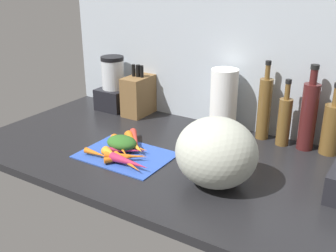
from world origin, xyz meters
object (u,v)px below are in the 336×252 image
object	(u,v)px
carrot_4	(132,139)
carrot_2	(135,140)
knife_block	(139,95)
paper_towel_roll	(224,101)
carrot_8	(136,147)
carrot_10	(135,147)
cutting_board	(126,155)
bottle_1	(284,120)
bottle_0	(264,108)
winter_squash	(216,152)
carrot_9	(125,150)
carrot_1	(126,156)
carrot_0	(96,153)
bottle_3	(332,128)
carrot_7	(129,162)
bottle_2	(309,115)
blender_appliance	(114,87)
carrot_3	(127,162)
carrot_11	(120,146)
carrot_6	(113,156)
carrot_5	(125,158)

from	to	relation	value
carrot_4	carrot_2	bearing A→B (deg)	31.07
knife_block	paper_towel_roll	xyz separation A→B (cm)	(43.04, 0.59, 4.24)
carrot_8	carrot_10	world-z (taller)	carrot_8
cutting_board	carrot_8	xyz separation A→B (cm)	(1.79, 4.10, 2.15)
paper_towel_roll	bottle_1	world-z (taller)	paper_towel_roll
bottle_0	winter_squash	bearing A→B (deg)	-89.54
carrot_4	carrot_9	bearing A→B (deg)	-68.88
carrot_1	carrot_4	xyz separation A→B (cm)	(-6.93, 12.68, 0.25)
cutting_board	carrot_0	world-z (taller)	carrot_0
carrot_1	paper_towel_roll	bearing A→B (deg)	68.68
bottle_3	carrot_7	bearing A→B (deg)	-138.02
carrot_1	bottle_3	size ratio (longest dim) A/B	0.57
carrot_0	bottle_2	xyz separation A→B (cm)	(62.09, 49.29, 11.83)
carrot_0	bottle_3	world-z (taller)	bottle_3
carrot_4	carrot_7	distance (cm)	19.87
bottle_2	bottle_3	distance (cm)	9.36
carrot_0	blender_appliance	xyz separation A→B (cm)	(-29.72, 46.83, 9.27)
carrot_3	winter_squash	bearing A→B (deg)	11.43
carrot_10	bottle_2	size ratio (longest dim) A/B	0.33
carrot_4	carrot_8	bearing A→B (deg)	-41.64
carrot_2	winter_squash	world-z (taller)	winter_squash
carrot_3	bottle_2	world-z (taller)	bottle_2
carrot_10	winter_squash	distance (cm)	37.38
carrot_11	carrot_4	bearing A→B (deg)	90.47
blender_appliance	carrot_3	bearing A→B (deg)	-46.88
carrot_10	bottle_1	world-z (taller)	bottle_1
carrot_9	winter_squash	size ratio (longest dim) A/B	0.60
carrot_4	bottle_3	distance (cm)	75.13
paper_towel_roll	carrot_7	bearing A→B (deg)	-105.15
carrot_2	carrot_7	size ratio (longest dim) A/B	1.11
carrot_9	bottle_0	distance (cm)	57.80
carrot_4	knife_block	bearing A→B (deg)	121.68
carrot_8	bottle_3	size ratio (longest dim) A/B	0.39
carrot_2	carrot_11	bearing A→B (deg)	-97.72
bottle_1	bottle_2	xyz separation A→B (cm)	(8.56, 0.89, 3.54)
carrot_11	bottle_0	xyz separation A→B (cm)	(40.51, 41.73, 10.64)
knife_block	winter_squash	bearing A→B (deg)	-34.31
carrot_8	cutting_board	bearing A→B (deg)	-113.54
carrot_11	bottle_2	world-z (taller)	bottle_2
carrot_3	carrot_9	size ratio (longest dim) A/B	1.05
cutting_board	carrot_6	bearing A→B (deg)	-93.54
cutting_board	carrot_1	distance (cm)	5.26
carrot_9	carrot_10	bearing A→B (deg)	65.26
blender_appliance	paper_towel_roll	distance (cm)	57.86
winter_squash	blender_appliance	world-z (taller)	blender_appliance
bottle_0	carrot_2	bearing A→B (deg)	-139.64
carrot_3	carrot_4	size ratio (longest dim) A/B	1.49
carrot_1	carrot_4	distance (cm)	14.45
bottle_0	knife_block	bearing A→B (deg)	-176.65
carrot_5	bottle_0	size ratio (longest dim) A/B	0.48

